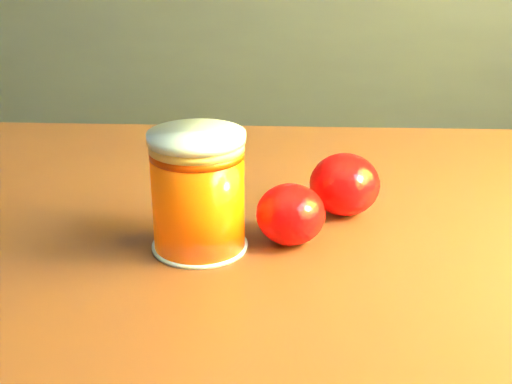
# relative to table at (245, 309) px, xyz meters

# --- Properties ---
(kitchen_counter) EXTENTS (3.15, 0.60, 0.90)m
(kitchen_counter) POSITION_rel_table_xyz_m (-0.89, 1.29, -0.16)
(kitchen_counter) COLOR #47474C
(kitchen_counter) RESTS_ON ground
(table) EXTENTS (0.99, 0.75, 0.69)m
(table) POSITION_rel_table_xyz_m (0.00, 0.00, 0.00)
(table) COLOR brown
(table) RESTS_ON ground
(juice_glass) EXTENTS (0.08, 0.08, 0.10)m
(juice_glass) POSITION_rel_table_xyz_m (-0.03, -0.05, 0.14)
(juice_glass) COLOR #F95104
(juice_glass) RESTS_ON table
(orange_front) EXTENTS (0.08, 0.08, 0.05)m
(orange_front) POSITION_rel_table_xyz_m (0.05, -0.02, 0.12)
(orange_front) COLOR #FF0B05
(orange_front) RESTS_ON table
(orange_back) EXTENTS (0.08, 0.08, 0.06)m
(orange_back) POSITION_rel_table_xyz_m (0.09, 0.05, 0.12)
(orange_back) COLOR #FF0B05
(orange_back) RESTS_ON table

